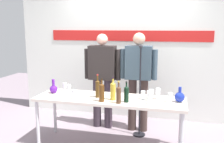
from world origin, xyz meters
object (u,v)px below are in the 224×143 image
at_px(display_table, 109,102).
at_px(wine_bottle_4, 119,94).
at_px(wine_glass_right_5, 149,94).
at_px(wine_glass_left_0, 65,85).
at_px(microphone_stand, 140,106).
at_px(wine_glass_right_0, 158,92).
at_px(decanter_blue_left, 54,89).
at_px(wine_bottle_1, 113,90).
at_px(presenter_right, 138,75).
at_px(wine_glass_right_2, 151,92).
at_px(wine_glass_right_3, 170,96).
at_px(wine_glass_left_1, 74,92).
at_px(wine_bottle_3, 102,92).
at_px(wine_bottle_2, 126,93).
at_px(decanter_blue_right, 180,97).
at_px(wine_glass_left_2, 69,87).
at_px(presenter_left, 102,74).
at_px(wine_glass_right_4, 143,93).
at_px(wine_glass_right_1, 149,96).
at_px(wine_bottle_0, 98,88).

bearing_deg(display_table, wine_bottle_4, -49.90).
height_order(wine_bottle_4, wine_glass_right_5, wine_bottle_4).
relative_size(wine_glass_left_0, microphone_stand, 0.09).
bearing_deg(wine_glass_right_0, decanter_blue_left, -177.80).
xyz_separation_m(wine_bottle_1, wine_bottle_4, (0.11, -0.14, -0.01)).
xyz_separation_m(wine_bottle_1, wine_glass_right_0, (0.61, 0.19, -0.03)).
xyz_separation_m(presenter_right, wine_glass_left_0, (-1.10, -0.53, -0.12)).
bearing_deg(wine_glass_right_2, wine_bottle_4, -139.71).
relative_size(decanter_blue_left, wine_glass_right_3, 1.63).
relative_size(display_table, wine_bottle_1, 6.69).
height_order(display_table, wine_glass_left_1, wine_glass_left_1).
bearing_deg(decanter_blue_left, wine_bottle_3, -15.73).
bearing_deg(wine_glass_right_2, decanter_blue_left, -177.15).
xyz_separation_m(wine_bottle_2, wine_bottle_4, (-0.09, -0.08, 0.01)).
xyz_separation_m(wine_bottle_3, wine_glass_left_0, (-0.73, 0.37, -0.04)).
bearing_deg(wine_bottle_2, wine_bottle_3, -170.91).
distance_m(wine_bottle_1, wine_bottle_2, 0.21).
relative_size(decanter_blue_right, wine_glass_left_2, 1.49).
bearing_deg(microphone_stand, wine_bottle_1, -117.48).
xyz_separation_m(presenter_left, wine_bottle_3, (0.26, -0.90, -0.07)).
bearing_deg(wine_glass_right_2, wine_bottle_1, -158.46).
bearing_deg(wine_bottle_2, wine_glass_right_4, 43.39).
relative_size(wine_glass_right_1, wine_glass_right_3, 1.09).
bearing_deg(wine_glass_right_3, wine_glass_right_5, 175.25).
bearing_deg(wine_bottle_1, wine_glass_right_0, 17.34).
bearing_deg(wine_glass_left_2, display_table, -7.85).
height_order(wine_glass_right_1, wine_glass_right_5, wine_glass_right_1).
bearing_deg(presenter_left, wine_bottle_1, -63.82).
bearing_deg(presenter_right, wine_glass_right_0, -58.35).
bearing_deg(wine_glass_right_5, presenter_right, 109.93).
relative_size(wine_bottle_3, wine_glass_right_0, 2.04).
bearing_deg(wine_bottle_0, wine_glass_right_2, 9.97).
xyz_separation_m(wine_bottle_3, wine_glass_right_3, (0.92, 0.18, -0.05)).
relative_size(presenter_left, wine_glass_right_4, 13.36).
relative_size(wine_bottle_2, wine_glass_right_1, 1.96).
xyz_separation_m(decanter_blue_right, wine_bottle_4, (-0.80, -0.27, 0.05)).
bearing_deg(wine_glass_right_0, decanter_blue_right, -11.56).
relative_size(decanter_blue_left, wine_bottle_2, 0.76).
relative_size(wine_glass_right_0, wine_glass_right_3, 1.19).
relative_size(decanter_blue_left, wine_glass_right_2, 1.67).
relative_size(display_table, wine_glass_right_0, 13.53).
xyz_separation_m(presenter_left, wine_bottle_4, (0.50, -0.93, -0.08)).
height_order(display_table, wine_bottle_1, wine_bottle_1).
xyz_separation_m(wine_glass_left_0, wine_glass_right_2, (1.38, -0.06, -0.01)).
xyz_separation_m(presenter_right, wine_glass_right_2, (0.28, -0.59, -0.12)).
height_order(decanter_blue_left, wine_bottle_2, wine_bottle_2).
relative_size(wine_bottle_2, wine_glass_right_2, 2.20).
xyz_separation_m(wine_bottle_3, wine_glass_right_2, (0.65, 0.32, -0.05)).
distance_m(wine_bottle_3, wine_glass_right_1, 0.65).
xyz_separation_m(wine_bottle_1, microphone_stand, (0.30, 0.58, -0.39)).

